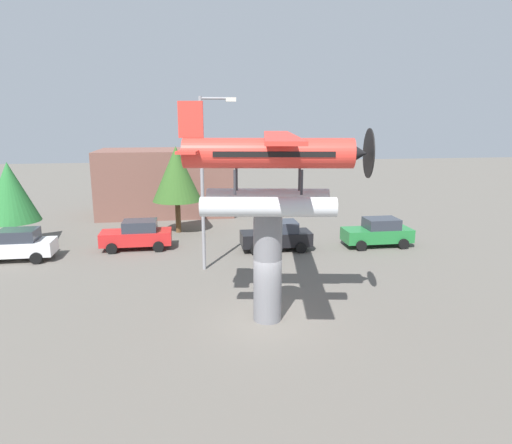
# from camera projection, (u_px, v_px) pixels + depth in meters

# --- Properties ---
(ground_plane) EXTENTS (140.00, 140.00, 0.00)m
(ground_plane) POSITION_uv_depth(u_px,v_px,m) (267.00, 319.00, 18.05)
(ground_plane) COLOR #605B54
(display_pedestal) EXTENTS (1.10, 1.10, 4.37)m
(display_pedestal) POSITION_uv_depth(u_px,v_px,m) (268.00, 267.00, 17.57)
(display_pedestal) COLOR slate
(display_pedestal) RESTS_ON ground
(floatplane_monument) EXTENTS (7.11, 10.44, 4.00)m
(floatplane_monument) POSITION_uv_depth(u_px,v_px,m) (272.00, 166.00, 16.72)
(floatplane_monument) COLOR silver
(floatplane_monument) RESTS_ON display_pedestal
(car_near_white) EXTENTS (4.20, 2.02, 1.76)m
(car_near_white) POSITION_uv_depth(u_px,v_px,m) (16.00, 245.00, 25.43)
(car_near_white) COLOR white
(car_near_white) RESTS_ON ground
(car_mid_red) EXTENTS (4.20, 2.02, 1.76)m
(car_mid_red) POSITION_uv_depth(u_px,v_px,m) (137.00, 235.00, 27.69)
(car_mid_red) COLOR red
(car_mid_red) RESTS_ON ground
(car_far_black) EXTENTS (4.20, 2.02, 1.76)m
(car_far_black) POSITION_uv_depth(u_px,v_px,m) (277.00, 236.00, 27.46)
(car_far_black) COLOR black
(car_far_black) RESTS_ON ground
(car_distant_green) EXTENTS (4.20, 2.02, 1.76)m
(car_distant_green) POSITION_uv_depth(u_px,v_px,m) (378.00, 232.00, 28.30)
(car_distant_green) COLOR #237A38
(car_distant_green) RESTS_ON ground
(streetlight_primary) EXTENTS (1.84, 0.28, 8.83)m
(streetlight_primary) POSITION_uv_depth(u_px,v_px,m) (206.00, 173.00, 22.98)
(streetlight_primary) COLOR gray
(streetlight_primary) RESTS_ON ground
(storefront_building) EXTENTS (10.75, 6.32, 5.30)m
(storefront_building) POSITION_uv_depth(u_px,v_px,m) (166.00, 182.00, 38.00)
(storefront_building) COLOR brown
(storefront_building) RESTS_ON ground
(tree_west) EXTENTS (3.31, 3.31, 5.22)m
(tree_west) POSITION_uv_depth(u_px,v_px,m) (10.00, 192.00, 27.88)
(tree_west) COLOR brown
(tree_west) RESTS_ON ground
(tree_east) EXTENTS (3.36, 3.36, 5.97)m
(tree_east) POSITION_uv_depth(u_px,v_px,m) (176.00, 174.00, 31.06)
(tree_east) COLOR brown
(tree_east) RESTS_ON ground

